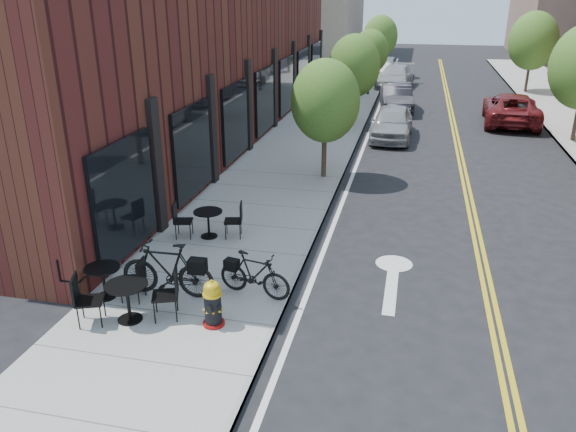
% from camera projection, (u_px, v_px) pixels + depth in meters
% --- Properties ---
extents(ground, '(120.00, 120.00, 0.00)m').
position_uv_depth(ground, '(276.00, 331.00, 10.40)').
color(ground, black).
rests_on(ground, ground).
extents(sidewalk_near, '(4.00, 70.00, 0.12)m').
position_uv_depth(sidewalk_near, '(289.00, 167.00, 19.82)').
color(sidewalk_near, '#9E9B93').
rests_on(sidewalk_near, ground).
extents(building_near, '(5.00, 28.00, 7.00)m').
position_uv_depth(building_near, '(204.00, 51.00, 23.06)').
color(building_near, '#491917').
rests_on(building_near, ground).
extents(tree_near_a, '(2.20, 2.20, 3.81)m').
position_uv_depth(tree_near_a, '(325.00, 101.00, 17.68)').
color(tree_near_a, '#382B1E').
rests_on(tree_near_a, sidewalk_near).
extents(tree_near_b, '(2.30, 2.30, 3.98)m').
position_uv_depth(tree_near_b, '(354.00, 66.00, 24.86)').
color(tree_near_b, '#382B1E').
rests_on(tree_near_b, sidewalk_near).
extents(tree_near_c, '(2.10, 2.10, 3.67)m').
position_uv_depth(tree_near_c, '(370.00, 52.00, 32.16)').
color(tree_near_c, '#382B1E').
rests_on(tree_near_c, sidewalk_near).
extents(tree_near_d, '(2.40, 2.40, 4.11)m').
position_uv_depth(tree_near_d, '(380.00, 36.00, 39.29)').
color(tree_near_d, '#382B1E').
rests_on(tree_near_d, sidewalk_near).
extents(tree_far_c, '(2.80, 2.80, 4.62)m').
position_uv_depth(tree_far_c, '(533.00, 41.00, 32.79)').
color(tree_far_c, '#382B1E').
rests_on(tree_far_c, sidewalk_far).
extents(fire_hydrant, '(0.53, 0.53, 0.93)m').
position_uv_depth(fire_hydrant, '(213.00, 304.00, 10.23)').
color(fire_hydrant, maroon).
rests_on(fire_hydrant, sidewalk_near).
extents(bicycle_left, '(1.95, 0.60, 1.16)m').
position_uv_depth(bicycle_left, '(167.00, 269.00, 11.19)').
color(bicycle_left, black).
rests_on(bicycle_left, sidewalk_near).
extents(bicycle_right, '(1.62, 0.75, 0.94)m').
position_uv_depth(bicycle_right, '(254.00, 274.00, 11.22)').
color(bicycle_right, black).
rests_on(bicycle_right, sidewalk_near).
extents(bistro_set_a, '(1.87, 1.09, 0.99)m').
position_uv_depth(bistro_set_a, '(128.00, 297.00, 10.36)').
color(bistro_set_a, black).
rests_on(bistro_set_a, sidewalk_near).
extents(bistro_set_b, '(1.65, 0.76, 0.88)m').
position_uv_depth(bistro_set_b, '(103.00, 278.00, 11.16)').
color(bistro_set_b, black).
rests_on(bistro_set_b, sidewalk_near).
extents(bistro_set_c, '(1.70, 0.86, 0.90)m').
position_uv_depth(bistro_set_c, '(208.00, 220.00, 13.91)').
color(bistro_set_c, black).
rests_on(bistro_set_c, sidewalk_near).
extents(parked_car_a, '(1.71, 4.07, 1.37)m').
position_uv_depth(parked_car_a, '(392.00, 123.00, 23.46)').
color(parked_car_a, '#93969A').
rests_on(parked_car_a, ground).
extents(parked_car_b, '(1.96, 4.36, 1.39)m').
position_uv_depth(parked_car_b, '(396.00, 98.00, 28.84)').
color(parked_car_b, black).
rests_on(parked_car_b, ground).
extents(parked_car_c, '(2.56, 4.96, 1.38)m').
position_uv_depth(parked_car_c, '(395.00, 77.00, 35.69)').
color(parked_car_c, '#A0A0A4').
rests_on(parked_car_c, ground).
extents(parked_car_far, '(2.69, 5.28, 1.43)m').
position_uv_depth(parked_car_far, '(511.00, 109.00, 26.08)').
color(parked_car_far, maroon).
rests_on(parked_car_far, ground).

